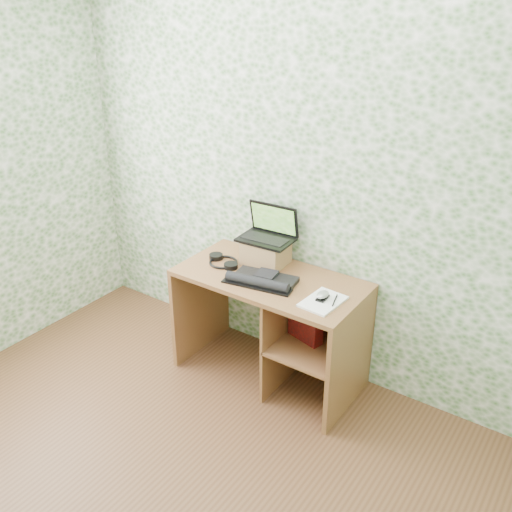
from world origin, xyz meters
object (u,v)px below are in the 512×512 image
Objects in this scene: riser at (266,252)px; keyboard at (262,280)px; desk at (282,315)px; notepad at (323,302)px; laptop at (269,231)px.

riser is 0.28m from keyboard.
notepad is at bearing -18.74° from desk.
laptop reaches higher than desk.
notepad is (0.42, 0.00, -0.02)m from keyboard.
notepad is at bearing -29.16° from laptop.
laptop is 1.32× the size of notepad.
keyboard is at bearing -67.46° from laptop.
desk is 4.42× the size of riser.
notepad is at bearing -9.61° from keyboard.
laptop is (0.00, 0.04, 0.14)m from riser.
laptop is (-0.21, 0.15, 0.49)m from desk.
keyboard is at bearing -60.76° from riser.
keyboard is (0.13, -0.23, -0.06)m from riser.
notepad is at bearing -22.72° from riser.
notepad is (0.55, -0.23, -0.08)m from riser.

